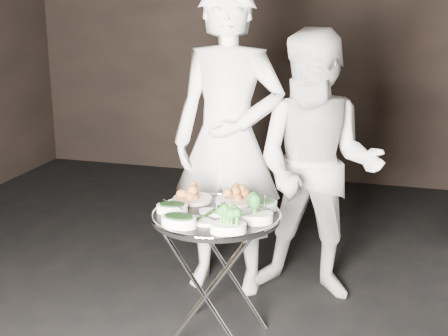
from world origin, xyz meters
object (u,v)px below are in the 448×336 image
(tray_stand, at_px, (216,273))
(waiter_left, at_px, (228,142))
(serving_tray, at_px, (216,216))
(waiter_right, at_px, (317,168))

(tray_stand, distance_m, waiter_left, 0.89)
(serving_tray, bearing_deg, tray_stand, -104.04)
(serving_tray, height_order, waiter_right, waiter_right)
(waiter_left, bearing_deg, tray_stand, -79.07)
(tray_stand, bearing_deg, waiter_left, 100.79)
(tray_stand, height_order, serving_tray, serving_tray)
(waiter_left, relative_size, waiter_right, 1.16)
(tray_stand, xyz_separation_m, serving_tray, (0.00, 0.00, 0.33))
(serving_tray, bearing_deg, waiter_right, 60.12)
(serving_tray, relative_size, waiter_right, 0.41)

